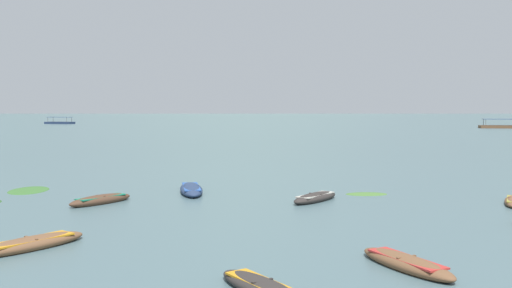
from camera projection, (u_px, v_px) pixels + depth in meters
The scene contains 14 objects.
ground_plane at pixel (303, 113), 1499.80m from camera, with size 6000.00×6000.00×0.00m, color #476066.
mountain_1 at pixel (5, 63), 2186.73m from camera, with size 1270.59×1270.59×389.38m, color #4C5B56.
mountain_2 at pixel (235, 35), 2150.49m from camera, with size 1696.44×1696.44×594.60m, color slate.
mountain_3 at pixel (425, 86), 1982.49m from camera, with size 510.43×510.43×191.44m, color #56665B.
rowboat_0 at pixel (406, 263), 15.20m from camera, with size 2.63×3.45×0.44m.
rowboat_1 at pixel (315, 198), 26.65m from camera, with size 2.68×3.51×0.50m.
rowboat_2 at pixel (31, 244), 17.41m from camera, with size 2.83×3.67×0.46m.
rowboat_3 at pixel (191, 189), 29.34m from camera, with size 2.26×4.66×0.54m.
rowboat_6 at pixel (101, 200), 25.91m from camera, with size 2.51×3.39×0.52m.
rowboat_9 at pixel (262, 288), 13.12m from camera, with size 2.73×3.06×0.41m.
ferry_0 at pixel (500, 126), 141.26m from camera, with size 10.46×5.14×2.54m.
ferry_1 at pixel (60, 123), 188.86m from camera, with size 10.18×5.58×2.54m.
weed_patch_0 at pixel (29, 191), 30.14m from camera, with size 3.27×2.03×0.14m, color #38662D.
weed_patch_1 at pixel (366, 194), 28.78m from camera, with size 1.21×2.17×0.14m, color #477033.
Camera 1 is at (2.78, -7.40, 4.29)m, focal length 39.09 mm.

